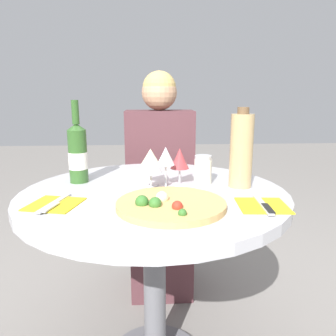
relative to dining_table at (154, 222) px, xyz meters
name	(u,v)px	position (x,y,z in m)	size (l,w,h in m)	color
dining_table	(154,222)	(0.00, 0.00, 0.00)	(0.96, 0.96, 0.74)	slate
chair_behind_diner	(160,196)	(0.05, 0.78, -0.14)	(0.38, 0.38, 0.96)	#ADADB2
seated_diner	(160,191)	(0.05, 0.63, -0.07)	(0.38, 0.44, 1.20)	#512D33
pizza_large	(170,204)	(0.05, -0.19, 0.13)	(0.34, 0.34, 0.05)	tan
wine_bottle	(78,153)	(-0.29, 0.14, 0.24)	(0.07, 0.07, 0.32)	#2D5623
tall_carafe	(241,150)	(0.32, 0.03, 0.26)	(0.08, 0.08, 0.30)	tan
sugar_shaker	(203,170)	(0.19, 0.09, 0.18)	(0.07, 0.07, 0.11)	silver
wine_glass_back_left	(150,158)	(-0.01, 0.07, 0.23)	(0.08, 0.08, 0.14)	silver
wine_glass_front_left	(151,164)	(-0.01, -0.01, 0.22)	(0.08, 0.08, 0.13)	silver
wine_glass_back_right	(180,159)	(0.10, 0.07, 0.22)	(0.07, 0.07, 0.14)	silver
wine_glass_center	(166,157)	(0.05, 0.03, 0.24)	(0.07, 0.07, 0.15)	silver
place_setting_left	(54,204)	(-0.32, -0.14, 0.12)	(0.18, 0.19, 0.01)	yellow
place_setting_right	(263,205)	(0.34, -0.20, 0.12)	(0.16, 0.19, 0.01)	yellow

